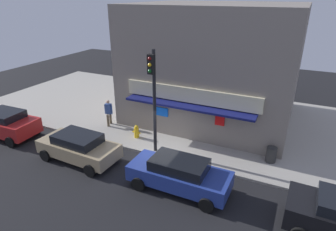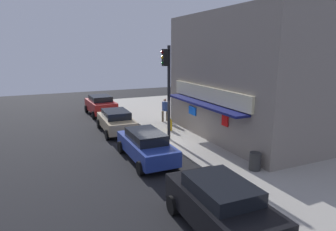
# 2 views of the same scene
# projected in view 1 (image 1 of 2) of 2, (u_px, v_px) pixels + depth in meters

# --- Properties ---
(ground_plane) EXTENTS (48.14, 48.14, 0.00)m
(ground_plane) POSITION_uv_depth(u_px,v_px,m) (156.00, 157.00, 15.36)
(ground_plane) COLOR black
(sidewalk) EXTENTS (32.10, 11.92, 0.12)m
(sidewalk) POSITION_uv_depth(u_px,v_px,m) (195.00, 116.00, 20.26)
(sidewalk) COLOR #A39E93
(sidewalk) RESTS_ON ground_plane
(corner_building) EXTENTS (10.35, 9.67, 7.41)m
(corner_building) POSITION_uv_depth(u_px,v_px,m) (215.00, 62.00, 19.07)
(corner_building) COLOR gray
(corner_building) RESTS_ON sidewalk
(traffic_light) EXTENTS (0.32, 0.58, 5.53)m
(traffic_light) POSITION_uv_depth(u_px,v_px,m) (153.00, 90.00, 14.27)
(traffic_light) COLOR black
(traffic_light) RESTS_ON sidewalk
(fire_hydrant) EXTENTS (0.54, 0.30, 0.80)m
(fire_hydrant) POSITION_uv_depth(u_px,v_px,m) (136.00, 132.00, 17.02)
(fire_hydrant) COLOR gold
(fire_hydrant) RESTS_ON sidewalk
(trash_can) EXTENTS (0.52, 0.52, 0.81)m
(trash_can) POSITION_uv_depth(u_px,v_px,m) (271.00, 154.00, 14.57)
(trash_can) COLOR #2D2D2D
(trash_can) RESTS_ON sidewalk
(pedestrian) EXTENTS (0.54, 0.60, 1.72)m
(pedestrian) POSITION_uv_depth(u_px,v_px,m) (109.00, 112.00, 18.41)
(pedestrian) COLOR brown
(pedestrian) RESTS_ON sidewalk
(parked_car_red) EXTENTS (4.00, 2.23, 1.62)m
(parked_car_red) POSITION_uv_depth(u_px,v_px,m) (6.00, 123.00, 17.28)
(parked_car_red) COLOR #AD1E1E
(parked_car_red) RESTS_ON ground_plane
(parked_car_blue) EXTENTS (4.51, 1.95, 1.51)m
(parked_car_blue) POSITION_uv_depth(u_px,v_px,m) (179.00, 174.00, 12.56)
(parked_car_blue) COLOR navy
(parked_car_blue) RESTS_ON ground_plane
(parked_car_tan) EXTENTS (4.34, 2.15, 1.47)m
(parked_car_tan) POSITION_uv_depth(u_px,v_px,m) (79.00, 147.00, 14.80)
(parked_car_tan) COLOR #9E8966
(parked_car_tan) RESTS_ON ground_plane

